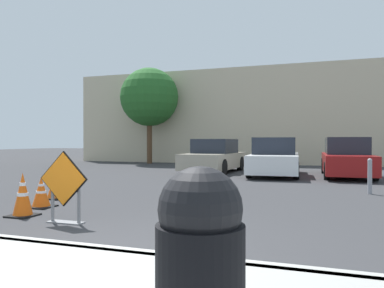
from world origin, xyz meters
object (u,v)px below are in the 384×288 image
(traffic_cone_nearest, at_px, (23,195))
(trash_bin, at_px, (200,265))
(parked_car_third, at_px, (347,159))
(bollard_nearest, at_px, (370,175))
(traffic_cone_second, at_px, (41,193))
(parked_car_nearest, at_px, (214,157))
(traffic_cone_third, at_px, (55,186))
(road_closed_sign, at_px, (64,186))
(parked_car_second, at_px, (274,158))

(traffic_cone_nearest, distance_m, trash_bin, 5.75)
(parked_car_third, bearing_deg, bollard_nearest, 91.42)
(traffic_cone_nearest, distance_m, parked_car_third, 11.88)
(traffic_cone_second, relative_size, parked_car_nearest, 0.14)
(traffic_cone_nearest, distance_m, parked_car_nearest, 10.64)
(traffic_cone_nearest, xyz_separation_m, traffic_cone_third, (-0.85, 1.92, -0.09))
(traffic_cone_second, bearing_deg, traffic_cone_third, 115.94)
(traffic_cone_second, bearing_deg, traffic_cone_nearest, -68.92)
(road_closed_sign, xyz_separation_m, trash_bin, (3.43, -3.27, 0.06))
(road_closed_sign, height_order, traffic_cone_third, road_closed_sign)
(trash_bin, bearing_deg, traffic_cone_nearest, 142.13)
(parked_car_nearest, distance_m, trash_bin, 14.64)
(trash_bin, relative_size, bollard_nearest, 1.18)
(road_closed_sign, xyz_separation_m, bollard_nearest, (5.29, 5.47, -0.14))
(traffic_cone_nearest, bearing_deg, traffic_cone_third, 113.80)
(traffic_cone_third, xyz_separation_m, parked_car_third, (6.99, 8.25, 0.40))
(road_closed_sign, distance_m, traffic_cone_third, 2.94)
(parked_car_nearest, height_order, trash_bin, parked_car_nearest)
(traffic_cone_third, relative_size, trash_bin, 0.56)
(trash_bin, bearing_deg, parked_car_nearest, 105.10)
(traffic_cone_nearest, height_order, parked_car_nearest, parked_car_nearest)
(road_closed_sign, distance_m, parked_car_second, 10.40)
(road_closed_sign, xyz_separation_m, traffic_cone_third, (-1.95, 2.18, -0.34))
(parked_car_second, bearing_deg, parked_car_third, -177.25)
(traffic_cone_third, bearing_deg, trash_bin, -45.35)
(traffic_cone_nearest, relative_size, parked_car_third, 0.17)
(road_closed_sign, bearing_deg, traffic_cone_second, 142.02)
(traffic_cone_nearest, height_order, traffic_cone_third, traffic_cone_nearest)
(parked_car_third, bearing_deg, traffic_cone_third, 48.30)
(parked_car_nearest, bearing_deg, traffic_cone_second, 87.30)
(road_closed_sign, height_order, parked_car_third, parked_car_third)
(parked_car_second, height_order, bollard_nearest, parked_car_second)
(road_closed_sign, height_order, trash_bin, trash_bin)
(traffic_cone_second, height_order, parked_car_second, parked_car_second)
(traffic_cone_nearest, distance_m, bollard_nearest, 8.25)
(traffic_cone_nearest, xyz_separation_m, parked_car_third, (6.15, 10.17, 0.30))
(parked_car_second, bearing_deg, traffic_cone_nearest, 67.64)
(road_closed_sign, relative_size, trash_bin, 1.10)
(traffic_cone_third, bearing_deg, parked_car_second, 61.76)
(traffic_cone_third, bearing_deg, road_closed_sign, -48.15)
(trash_bin, bearing_deg, traffic_cone_third, 134.65)
(traffic_cone_second, bearing_deg, parked_car_third, 55.13)
(parked_car_nearest, xyz_separation_m, parked_car_second, (2.71, -0.73, 0.02))
(road_closed_sign, bearing_deg, traffic_cone_third, 131.85)
(parked_car_nearest, bearing_deg, bollard_nearest, 139.88)
(road_closed_sign, bearing_deg, trash_bin, -43.62)
(parked_car_third, distance_m, bollard_nearest, 4.96)
(trash_bin, distance_m, bollard_nearest, 8.93)
(parked_car_third, bearing_deg, road_closed_sign, 62.78)
(bollard_nearest, bearing_deg, parked_car_nearest, 136.42)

